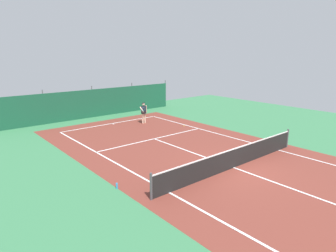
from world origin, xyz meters
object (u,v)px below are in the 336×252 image
(tennis_player, at_px, (144,111))
(water_bottle, at_px, (117,186))
(tennis_ball_near_player, at_px, (184,126))
(tennis_net, at_px, (234,158))

(tennis_player, relative_size, water_bottle, 6.83)
(tennis_ball_near_player, bearing_deg, tennis_player, 122.56)
(tennis_net, height_order, water_bottle, tennis_net)
(tennis_player, relative_size, tennis_ball_near_player, 24.85)
(tennis_ball_near_player, distance_m, water_bottle, 11.04)
(tennis_net, relative_size, water_bottle, 42.17)
(tennis_net, xyz_separation_m, tennis_player, (2.02, 10.39, 0.45))
(tennis_net, xyz_separation_m, water_bottle, (-5.52, 1.68, -0.39))
(tennis_ball_near_player, bearing_deg, water_bottle, -147.44)
(tennis_ball_near_player, xyz_separation_m, water_bottle, (-9.31, -5.94, 0.09))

